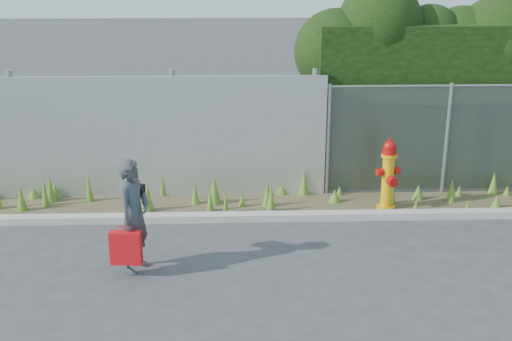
{
  "coord_description": "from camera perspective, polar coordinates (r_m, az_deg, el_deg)",
  "views": [
    {
      "loc": [
        -0.63,
        -8.02,
        4.12
      ],
      "look_at": [
        -0.3,
        1.4,
        1.0
      ],
      "focal_mm": 45.0,
      "sensor_mm": 36.0,
      "label": 1
    }
  ],
  "objects": [
    {
      "name": "fire_hydrant",
      "position": [
        11.12,
        11.64,
        -0.46
      ],
      "size": [
        0.42,
        0.38,
        1.26
      ],
      "rotation": [
        0.0,
        0.0,
        0.26
      ],
      "color": "#E6A30C",
      "rests_on": "ground"
    },
    {
      "name": "ground",
      "position": [
        9.04,
        2.24,
        -8.82
      ],
      "size": [
        80.0,
        80.0,
        0.0
      ],
      "primitive_type": "plane",
      "color": "#3C3D3F",
      "rests_on": "ground"
    },
    {
      "name": "curb",
      "position": [
        10.64,
        1.54,
        -4.11
      ],
      "size": [
        16.0,
        0.22,
        0.12
      ],
      "primitive_type": "cube",
      "color": "#B0A79E",
      "rests_on": "ground"
    },
    {
      "name": "red_tote_bag",
      "position": [
        8.82,
        -11.49,
        -6.74
      ],
      "size": [
        0.42,
        0.15,
        0.54
      ],
      "rotation": [
        0.0,
        0.0,
        -0.08
      ],
      "color": "red"
    },
    {
      "name": "corrugated_fence",
      "position": [
        11.72,
        -14.85,
        2.79
      ],
      "size": [
        8.5,
        0.21,
        2.3
      ],
      "color": "#B7BABF",
      "rests_on": "ground"
    },
    {
      "name": "hedge",
      "position": [
        13.17,
        20.01,
        7.85
      ],
      "size": [
        7.7,
        1.85,
        3.75
      ],
      "color": "black",
      "rests_on": "ground"
    },
    {
      "name": "woman",
      "position": [
        8.88,
        -10.8,
        -3.95
      ],
      "size": [
        0.59,
        0.69,
        1.61
      ],
      "primitive_type": "imported",
      "rotation": [
        0.0,
        0.0,
        1.16
      ],
      "color": "#106468",
      "rests_on": "ground"
    },
    {
      "name": "black_shoulder_bag",
      "position": [
        9.01,
        -10.63,
        -1.74
      ],
      "size": [
        0.25,
        0.1,
        0.18
      ],
      "rotation": [
        0.0,
        0.0,
        -0.43
      ],
      "color": "black"
    },
    {
      "name": "weed_strip",
      "position": [
        11.27,
        -1.16,
        -2.36
      ],
      "size": [
        16.0,
        1.31,
        0.54
      ],
      "color": "#4D432C",
      "rests_on": "ground"
    },
    {
      "name": "chainlink_fence",
      "position": [
        12.44,
        21.18,
        2.68
      ],
      "size": [
        6.5,
        0.07,
        2.05
      ],
      "color": "gray",
      "rests_on": "ground"
    }
  ]
}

